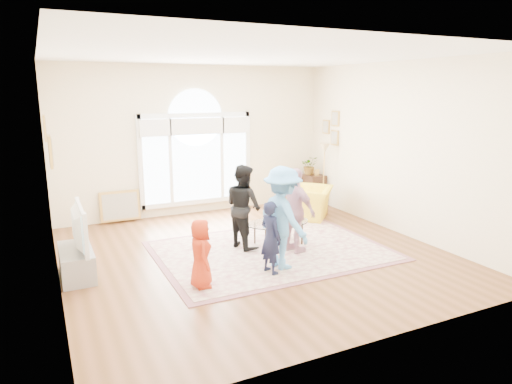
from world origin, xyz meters
name	(u,v)px	position (x,y,z in m)	size (l,w,h in m)	color
ground	(255,254)	(0.00, 0.00, 0.00)	(6.00, 6.00, 0.00)	#573417
room_shell	(198,143)	(0.01, 2.83, 1.57)	(6.00, 6.00, 6.00)	beige
area_rug	(271,251)	(0.31, 0.01, 0.01)	(3.60, 2.60, 0.02)	beige
rug_border	(271,251)	(0.31, 0.01, 0.01)	(3.80, 2.80, 0.01)	#824F56
tv_console	(77,263)	(-2.75, 0.30, 0.21)	(0.45, 1.00, 0.42)	gray
television	(74,228)	(-2.74, 0.30, 0.74)	(0.17, 1.13, 0.65)	black
coffee_table	(278,223)	(0.57, 0.25, 0.40)	(1.15, 0.75, 0.54)	silver
armchair	(309,203)	(2.02, 1.53, 0.33)	(1.01, 0.88, 0.66)	yellow
side_cabinet	(314,189)	(2.78, 2.55, 0.35)	(0.40, 0.50, 0.70)	black
floor_lamp	(324,153)	(2.71, 2.05, 1.28)	(0.29, 0.29, 1.51)	black
plant_pedestal	(309,189)	(2.70, 2.63, 0.35)	(0.20, 0.20, 0.70)	white
potted_plant	(310,165)	(2.70, 2.63, 0.92)	(0.39, 0.34, 0.44)	#33722D
leaning_picture	(121,222)	(-1.69, 2.90, 0.00)	(0.80, 0.05, 0.62)	tan
child_red	(201,253)	(-1.24, -0.87, 0.50)	(0.47, 0.31, 0.96)	#B52D12
child_navy	(271,237)	(-0.15, -0.84, 0.57)	(0.40, 0.26, 1.09)	#141933
child_black	(243,206)	(-0.03, 0.39, 0.74)	(0.70, 0.55, 1.44)	black
child_pink	(295,211)	(0.63, -0.22, 0.73)	(0.83, 0.35, 1.42)	#C890A3
child_blue	(283,218)	(0.11, -0.72, 0.80)	(1.01, 0.58, 1.56)	#549DE3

